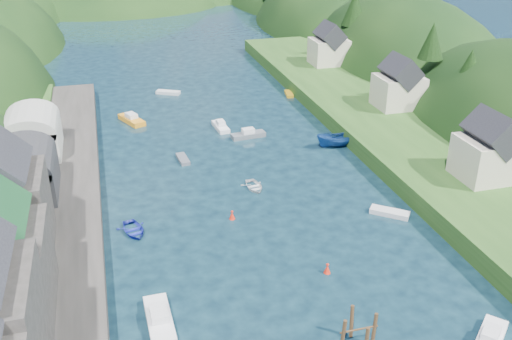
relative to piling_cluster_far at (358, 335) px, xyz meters
name	(u,v)px	position (x,y,z in m)	size (l,w,h in m)	color
ground	(218,134)	(-1.38, 48.06, -1.24)	(600.00, 600.00, 0.00)	black
hillside_right	(399,103)	(43.62, 73.06, -8.66)	(36.00, 245.56, 48.00)	black
far_hills	(150,34)	(-0.17, 172.07, -12.04)	(103.00, 68.00, 44.00)	black
hill_trees	(203,39)	(-0.49, 63.61, 9.88)	(91.41, 148.58, 12.81)	black
quay_left	(40,260)	(-25.38, 18.06, -0.24)	(12.00, 110.00, 2.00)	#2D2B28
boat_sheds	(27,147)	(-27.38, 37.06, 4.03)	(7.00, 21.00, 7.50)	#2D2D30
terrace_right	(397,134)	(23.62, 38.06, -0.04)	(16.00, 120.00, 2.40)	#234719
right_bank_cottages	(392,86)	(26.62, 46.39, 4.60)	(9.00, 59.24, 8.41)	beige
piling_cluster_far	(358,335)	(0.00, 0.00, 0.00)	(3.26, 3.04, 3.62)	#382314
channel_buoy_near	(327,269)	(1.39, 10.06, -0.76)	(0.70, 0.70, 1.10)	red
channel_buoy_far	(232,215)	(-5.17, 22.46, -0.76)	(0.70, 0.70, 1.10)	red
moored_boats	(256,228)	(-3.32, 18.84, -0.55)	(36.94, 91.82, 2.43)	silver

